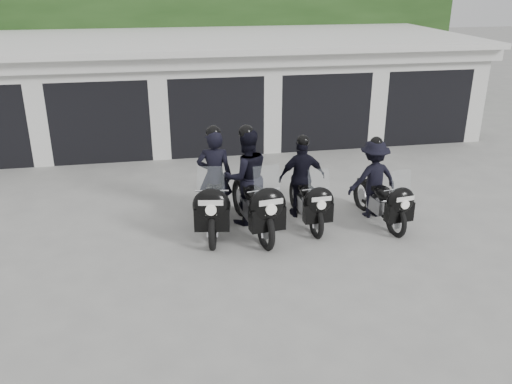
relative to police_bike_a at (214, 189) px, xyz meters
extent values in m
plane|color=#989893|center=(0.61, -0.89, -0.83)|extent=(80.00, 80.00, 0.00)
cube|color=silver|center=(0.61, 7.61, 0.57)|extent=(16.00, 6.00, 2.80)
cube|color=silver|center=(0.61, 7.41, 2.05)|extent=(16.40, 6.80, 0.16)
cube|color=silver|center=(0.61, 4.36, 1.82)|extent=(16.40, 0.12, 0.40)
cube|color=black|center=(0.61, 4.59, -0.71)|extent=(16.00, 0.06, 0.24)
cube|color=silver|center=(-4.04, 4.76, 0.57)|extent=(0.50, 0.50, 2.80)
cube|color=black|center=(-2.49, 5.81, 0.27)|extent=(2.60, 2.60, 2.20)
cube|color=silver|center=(-2.49, 4.76, 1.67)|extent=(2.60, 0.50, 0.60)
cube|color=silver|center=(-0.94, 4.76, 0.57)|extent=(0.50, 0.50, 2.80)
cube|color=black|center=(0.61, 5.81, 0.27)|extent=(2.60, 2.60, 2.20)
cube|color=silver|center=(0.61, 4.76, 1.67)|extent=(2.60, 0.50, 0.60)
cube|color=silver|center=(2.16, 4.76, 0.57)|extent=(0.50, 0.50, 2.80)
cube|color=black|center=(3.71, 5.81, 0.27)|extent=(2.60, 2.60, 2.20)
cube|color=silver|center=(3.71, 4.76, 1.67)|extent=(2.60, 0.50, 0.60)
cube|color=silver|center=(5.26, 4.76, 0.57)|extent=(0.50, 0.50, 2.80)
cube|color=black|center=(6.81, 5.81, 0.27)|extent=(2.60, 2.60, 2.20)
cube|color=silver|center=(6.81, 4.76, 1.67)|extent=(2.60, 0.50, 0.60)
cube|color=silver|center=(8.36, 4.76, 0.57)|extent=(0.50, 0.50, 2.80)
cube|color=#1D3A15|center=(0.61, 11.61, 1.32)|extent=(20.00, 2.00, 4.30)
cylinder|color=black|center=(-5.89, 13.11, 0.82)|extent=(0.24, 0.24, 3.30)
cylinder|color=black|center=(3.61, 13.11, 0.82)|extent=(0.24, 0.24, 3.30)
cylinder|color=black|center=(8.11, 13.11, 0.82)|extent=(0.24, 0.24, 3.30)
torus|color=black|center=(-0.13, -0.79, -0.49)|extent=(0.25, 0.82, 0.81)
torus|color=black|center=(0.13, 0.78, -0.49)|extent=(0.25, 0.82, 0.81)
cube|color=#9E9EA3|center=(0.00, 0.02, -0.41)|extent=(0.38, 0.65, 0.35)
cube|color=black|center=(0.00, 0.00, -0.59)|extent=(0.32, 1.43, 0.07)
ellipsoid|color=black|center=(-0.03, -0.17, -0.03)|extent=(0.46, 0.69, 0.32)
cube|color=black|center=(0.05, 0.30, -0.01)|extent=(0.38, 0.65, 0.11)
ellipsoid|color=black|center=(-0.15, -0.87, 0.03)|extent=(0.75, 0.47, 0.66)
cube|color=black|center=(-0.15, -0.87, -0.22)|extent=(0.67, 0.35, 0.44)
cube|color=#B2BFC6|center=(-0.14, -0.84, 0.48)|extent=(0.50, 0.21, 0.56)
cylinder|color=silver|center=(-0.11, -0.66, 0.23)|extent=(0.62, 0.13, 0.03)
cube|color=silver|center=(-0.18, -1.06, 0.17)|extent=(0.44, 0.09, 0.10)
cube|color=silver|center=(-0.17, -1.03, -0.03)|extent=(0.20, 0.05, 0.11)
imported|color=black|center=(0.05, 0.33, 0.14)|extent=(0.77, 0.57, 1.94)
sphere|color=black|center=(0.05, 0.33, 1.05)|extent=(0.30, 0.30, 0.30)
torus|color=black|center=(0.83, -0.99, -0.48)|extent=(0.24, 0.83, 0.82)
torus|color=black|center=(0.60, 0.62, -0.48)|extent=(0.24, 0.83, 0.82)
cube|color=#9E9EA3|center=(0.72, -0.16, -0.40)|extent=(0.38, 0.65, 0.36)
cube|color=black|center=(0.72, -0.19, -0.58)|extent=(0.30, 1.46, 0.07)
ellipsoid|color=black|center=(0.74, -0.35, -0.02)|extent=(0.45, 0.69, 0.32)
cube|color=black|center=(0.67, 0.13, 0.00)|extent=(0.38, 0.65, 0.11)
ellipsoid|color=black|center=(0.85, -1.07, 0.05)|extent=(0.75, 0.47, 0.67)
cube|color=black|center=(0.85, -1.07, -0.21)|extent=(0.68, 0.34, 0.45)
cube|color=#B2BFC6|center=(0.84, -1.04, 0.50)|extent=(0.51, 0.20, 0.57)
cylinder|color=silver|center=(0.82, -0.85, 0.25)|extent=(0.63, 0.12, 0.03)
cube|color=silver|center=(0.87, -1.26, 0.18)|extent=(0.45, 0.08, 0.10)
cube|color=silver|center=(0.87, -1.23, -0.02)|extent=(0.20, 0.05, 0.11)
imported|color=black|center=(0.67, 0.15, 0.16)|extent=(1.05, 0.88, 1.97)
sphere|color=black|center=(0.67, 0.15, 1.08)|extent=(0.30, 0.30, 0.30)
torus|color=black|center=(1.89, -0.72, -0.53)|extent=(0.13, 0.71, 0.70)
torus|color=black|center=(1.84, 0.67, -0.53)|extent=(0.13, 0.71, 0.70)
cube|color=#9E9EA3|center=(1.87, -0.01, -0.46)|extent=(0.27, 0.54, 0.31)
cube|color=black|center=(1.87, -0.02, -0.62)|extent=(0.13, 1.25, 0.06)
ellipsoid|color=black|center=(1.87, -0.17, -0.14)|extent=(0.33, 0.57, 0.28)
cube|color=black|center=(1.86, 0.24, -0.12)|extent=(0.27, 0.54, 0.10)
ellipsoid|color=black|center=(1.90, -0.79, -0.08)|extent=(0.62, 0.34, 0.58)
cube|color=black|center=(1.90, -0.79, -0.30)|extent=(0.57, 0.23, 0.38)
cube|color=#B2BFC6|center=(1.90, -0.76, 0.30)|extent=(0.43, 0.13, 0.49)
cylinder|color=silver|center=(1.89, -0.60, 0.09)|extent=(0.54, 0.05, 0.03)
cube|color=silver|center=(1.90, -0.96, 0.04)|extent=(0.38, 0.03, 0.09)
cube|color=silver|center=(1.90, -0.93, -0.14)|extent=(0.17, 0.02, 0.10)
imported|color=black|center=(1.85, 0.26, 0.01)|extent=(1.01, 0.60, 1.69)
sphere|color=black|center=(1.85, 0.26, 0.80)|extent=(0.26, 0.26, 0.26)
torus|color=black|center=(3.44, -0.97, -0.54)|extent=(0.20, 0.69, 0.69)
torus|color=black|center=(3.25, 0.38, -0.54)|extent=(0.20, 0.69, 0.69)
cube|color=#9E9EA3|center=(3.34, -0.28, -0.47)|extent=(0.31, 0.55, 0.30)
cube|color=black|center=(3.34, -0.29, -0.62)|extent=(0.24, 1.22, 0.06)
ellipsoid|color=black|center=(3.36, -0.43, -0.15)|extent=(0.38, 0.58, 0.27)
cube|color=black|center=(3.31, -0.03, -0.13)|extent=(0.31, 0.55, 0.09)
ellipsoid|color=black|center=(3.45, -1.04, -0.10)|extent=(0.63, 0.39, 0.56)
cube|color=black|center=(3.45, -1.04, -0.31)|extent=(0.57, 0.28, 0.38)
cube|color=#B2BFC6|center=(3.44, -1.01, 0.28)|extent=(0.43, 0.16, 0.48)
cylinder|color=silver|center=(3.42, -0.85, 0.07)|extent=(0.53, 0.10, 0.03)
cube|color=silver|center=(3.47, -1.20, 0.02)|extent=(0.38, 0.06, 0.08)
cube|color=silver|center=(3.46, -1.17, -0.15)|extent=(0.17, 0.04, 0.09)
imported|color=black|center=(3.31, -0.01, 0.00)|extent=(1.13, 0.69, 1.65)
sphere|color=black|center=(3.31, -0.01, 0.77)|extent=(0.25, 0.25, 0.25)
camera|label=1|loc=(-1.01, -9.86, 3.94)|focal=38.00mm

